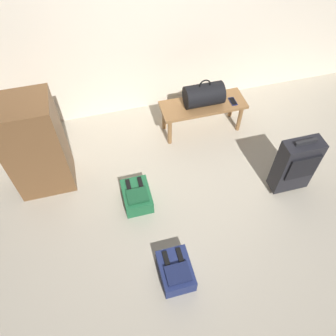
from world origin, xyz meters
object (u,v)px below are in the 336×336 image
(suitcase_upright_charcoal, at_px, (295,165))
(side_cabinet, at_px, (35,147))
(bench, at_px, (203,108))
(backpack_green, at_px, (137,196))
(duffel_bag_black, at_px, (204,95))
(cell_phone, at_px, (233,101))
(backpack_navy, at_px, (176,271))

(suitcase_upright_charcoal, xyz_separation_m, side_cabinet, (-2.48, 0.76, 0.17))
(bench, bearing_deg, backpack_green, -139.11)
(duffel_bag_black, relative_size, suitcase_upright_charcoal, 0.60)
(bench, relative_size, side_cabinet, 0.91)
(cell_phone, distance_m, backpack_navy, 2.06)
(bench, relative_size, backpack_navy, 2.63)
(duffel_bag_black, bearing_deg, side_cabinet, -169.73)
(suitcase_upright_charcoal, xyz_separation_m, backpack_green, (-1.60, 0.24, -0.28))
(cell_phone, distance_m, suitcase_upright_charcoal, 1.07)
(duffel_bag_black, bearing_deg, cell_phone, -8.69)
(backpack_green, bearing_deg, duffel_bag_black, 41.04)
(cell_phone, xyz_separation_m, backpack_green, (-1.34, -0.80, -0.32))
(backpack_navy, relative_size, side_cabinet, 0.35)
(suitcase_upright_charcoal, bearing_deg, bench, 119.12)
(backpack_green, bearing_deg, suitcase_upright_charcoal, -8.41)
(bench, xyz_separation_m, backpack_navy, (-0.82, -1.73, -0.25))
(backpack_navy, height_order, side_cabinet, side_cabinet)
(suitcase_upright_charcoal, height_order, backpack_green, suitcase_upright_charcoal)
(suitcase_upright_charcoal, distance_m, backpack_navy, 1.59)
(backpack_green, bearing_deg, bench, 40.89)
(duffel_bag_black, height_order, backpack_navy, duffel_bag_black)
(bench, xyz_separation_m, cell_phone, (0.35, -0.05, 0.07))
(backpack_navy, relative_size, backpack_green, 1.00)
(backpack_green, bearing_deg, backpack_navy, -78.72)
(duffel_bag_black, distance_m, backpack_green, 1.38)
(bench, bearing_deg, duffel_bag_black, 180.00)
(duffel_bag_black, bearing_deg, backpack_green, -138.96)
(backpack_green, height_order, side_cabinet, side_cabinet)
(suitcase_upright_charcoal, distance_m, side_cabinet, 2.60)
(side_cabinet, bearing_deg, cell_phone, 7.31)
(backpack_green, relative_size, side_cabinet, 0.35)
(cell_phone, height_order, backpack_green, cell_phone)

